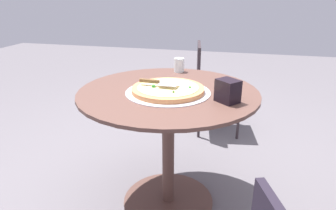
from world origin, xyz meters
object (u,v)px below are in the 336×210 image
Objects in this scene: pizza_server at (158,82)px; patio_chair_far at (211,81)px; napkin_dispenser at (228,91)px; drinking_cup at (179,65)px; patio_table at (168,125)px; pizza_on_tray at (168,90)px.

patio_chair_far reaches higher than pizza_server.
pizza_server is 1.88× the size of napkin_dispenser.
napkin_dispenser is (-0.35, 0.51, 0.01)m from drinking_cup.
pizza_server reaches higher than patio_table.
pizza_on_tray is at bearing 28.27° from napkin_dispenser.
napkin_dispenser is 1.28m from patio_chair_far.
pizza_server is 0.26× the size of patio_chair_far.
patio_table is 1.21× the size of patio_chair_far.
napkin_dispenser is at bearing 169.31° from pizza_server.
drinking_cup is 0.11× the size of patio_chair_far.
drinking_cup is at bearing -85.98° from pizza_on_tray.
pizza_on_tray is 0.56× the size of patio_chair_far.
patio_table is 0.23m from pizza_on_tray.
patio_chair_far is (-0.17, -1.15, -0.31)m from pizza_server.
drinking_cup is (0.02, -0.40, 0.26)m from patio_table.
drinking_cup is at bearing -14.63° from napkin_dispenser.
drinking_cup is (-0.02, -0.44, -0.01)m from pizza_server.
patio_table is 0.47m from drinking_cup.
napkin_dispenser reaches higher than patio_chair_far.
pizza_server is at bearing 81.44° from patio_chair_far.
pizza_server is at bearing 40.40° from patio_table.
napkin_dispenser reaches higher than drinking_cup.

